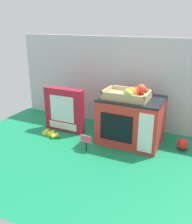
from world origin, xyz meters
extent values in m
plane|color=#147A4C|center=(0.00, 0.00, 0.00)|extent=(1.70, 1.70, 0.00)
cube|color=#B7BABF|center=(0.00, 0.25, 0.32)|extent=(1.61, 0.03, 0.63)
cube|color=red|center=(0.17, 0.01, 0.14)|extent=(0.38, 0.28, 0.28)
cube|color=black|center=(0.17, 0.01, 0.29)|extent=(0.38, 0.28, 0.01)
cube|color=black|center=(0.12, -0.14, 0.14)|extent=(0.20, 0.01, 0.17)
cube|color=white|center=(0.30, -0.14, 0.14)|extent=(0.08, 0.01, 0.23)
cube|color=tan|center=(0.14, -0.02, 0.30)|extent=(0.27, 0.18, 0.03)
cube|color=tan|center=(0.14, -0.10, 0.33)|extent=(0.27, 0.01, 0.02)
cube|color=tan|center=(0.14, 0.07, 0.33)|extent=(0.27, 0.01, 0.02)
cube|color=tan|center=(0.01, -0.02, 0.33)|extent=(0.01, 0.18, 0.02)
cube|color=tan|center=(0.27, -0.02, 0.33)|extent=(0.01, 0.18, 0.02)
sphere|color=#E04228|center=(0.21, 0.02, 0.35)|extent=(0.06, 0.06, 0.06)
sphere|color=red|center=(0.19, -0.03, 0.34)|extent=(0.06, 0.06, 0.06)
ellipsoid|color=#9EC647|center=(0.17, -0.08, 0.34)|extent=(0.09, 0.09, 0.05)
sphere|color=orange|center=(0.18, -0.06, 0.35)|extent=(0.06, 0.06, 0.06)
cube|color=#B2192D|center=(-0.31, -0.03, 0.15)|extent=(0.29, 0.05, 0.30)
cube|color=silver|center=(-0.31, -0.05, 0.17)|extent=(0.18, 0.00, 0.18)
cube|color=white|center=(-0.31, -0.05, 0.04)|extent=(0.22, 0.00, 0.05)
cylinder|color=black|center=(-0.03, -0.23, 0.03)|extent=(0.01, 0.01, 0.06)
cube|color=#F44C6B|center=(-0.03, -0.23, 0.08)|extent=(0.07, 0.00, 0.05)
cylinder|color=yellow|center=(-0.30, -0.17, 0.02)|extent=(0.05, 0.06, 0.03)
cylinder|color=yellow|center=(-0.34, -0.15, 0.02)|extent=(0.04, 0.05, 0.03)
cylinder|color=yellow|center=(-0.39, -0.15, 0.02)|extent=(0.04, 0.05, 0.03)
sphere|color=red|center=(0.49, 0.03, 0.04)|extent=(0.07, 0.07, 0.07)
camera|label=1|loc=(0.57, -1.37, 0.73)|focal=39.22mm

